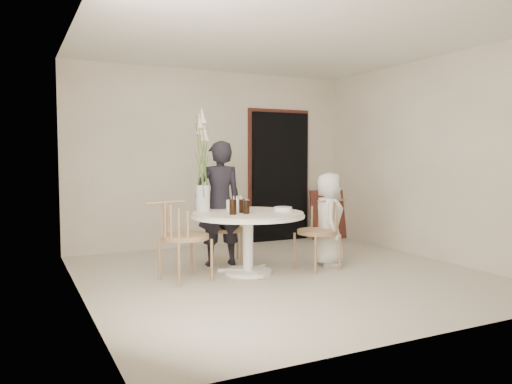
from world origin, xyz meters
name	(u,v)px	position (x,y,z in m)	size (l,w,h in m)	color
ground	(284,275)	(0.00, 0.00, 0.00)	(4.50, 4.50, 0.00)	beige
room_shell	(285,136)	(0.00, 0.00, 1.62)	(4.50, 4.50, 4.50)	white
doorway	(280,177)	(1.15, 2.19, 1.05)	(1.00, 0.10, 2.10)	black
door_trim	(279,173)	(1.15, 2.23, 1.11)	(1.12, 0.03, 2.22)	#5F2A20
table	(248,222)	(-0.35, 0.25, 0.62)	(1.33, 1.33, 0.73)	white
picture_frame	(328,214)	(1.95, 1.95, 0.41)	(0.62, 0.04, 0.82)	#5F2A20
chair_far	(224,222)	(-0.31, 1.06, 0.52)	(0.53, 0.55, 0.80)	#A17A57
chair_right	(325,224)	(0.63, 0.11, 0.55)	(0.55, 0.52, 0.85)	#A17A57
chair_left	(175,229)	(-1.24, 0.22, 0.59)	(0.61, 0.58, 0.91)	#A17A57
girl	(219,203)	(-0.48, 0.83, 0.79)	(0.58, 0.38, 1.58)	black
boy	(329,219)	(0.76, 0.19, 0.59)	(0.58, 0.38, 1.18)	silver
birthday_cake	(238,206)	(-0.42, 0.39, 0.80)	(0.28, 0.28, 0.18)	white
cola_tumbler_a	(233,207)	(-0.61, 0.10, 0.82)	(0.08, 0.08, 0.17)	black
cola_tumbler_b	(246,207)	(-0.45, 0.09, 0.81)	(0.07, 0.07, 0.15)	black
cola_tumbler_c	(233,207)	(-0.60, 0.11, 0.81)	(0.08, 0.08, 0.16)	black
cola_tumbler_d	(242,206)	(-0.44, 0.22, 0.81)	(0.07, 0.07, 0.16)	black
plate_stack	(283,209)	(0.06, 0.14, 0.76)	(0.22, 0.22, 0.05)	white
flower_vase	(203,168)	(-0.79, 0.58, 1.25)	(0.17, 0.17, 1.24)	silver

